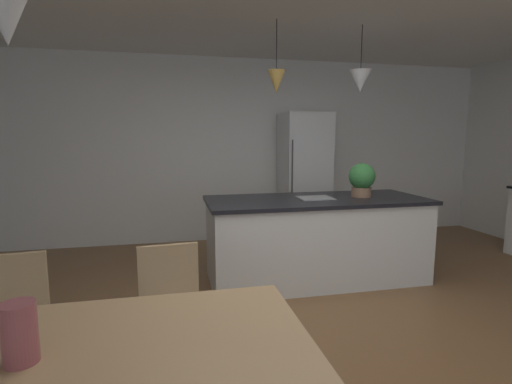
{
  "coord_description": "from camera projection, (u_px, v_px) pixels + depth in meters",
  "views": [
    {
      "loc": [
        -0.97,
        -2.51,
        1.54
      ],
      "look_at": [
        -0.4,
        0.03,
        1.17
      ],
      "focal_mm": 26.97,
      "sensor_mm": 36.0,
      "label": 1
    }
  ],
  "objects": [
    {
      "name": "chair_far_right",
      "position": [
        171.0,
        312.0,
        2.37
      ],
      "size": [
        0.43,
        0.43,
        0.87
      ],
      "color": "tan",
      "rests_on": "ground_plane"
    },
    {
      "name": "refrigerator",
      "position": [
        304.0,
        178.0,
        5.69
      ],
      "size": [
        0.67,
        0.67,
        1.9
      ],
      "color": "silver",
      "rests_on": "ground_plane"
    },
    {
      "name": "vase_on_dining_table",
      "position": [
        19.0,
        333.0,
        1.36
      ],
      "size": [
        0.12,
        0.12,
        0.22
      ],
      "color": "#994C51",
      "rests_on": "dining_table"
    },
    {
      "name": "kitchen_island",
      "position": [
        316.0,
        238.0,
        4.18
      ],
      "size": [
        2.35,
        0.96,
        0.91
      ],
      "color": "silver",
      "rests_on": "ground_plane"
    },
    {
      "name": "ground_plane",
      "position": [
        310.0,
        350.0,
        2.86
      ],
      "size": [
        10.0,
        8.4,
        0.04
      ],
      "primitive_type": "cube",
      "color": "brown"
    },
    {
      "name": "dining_table",
      "position": [
        48.0,
        371.0,
        1.43
      ],
      "size": [
        2.01,
        0.96,
        0.75
      ],
      "color": "tan",
      "rests_on": "ground_plane"
    },
    {
      "name": "potted_plant_on_island",
      "position": [
        362.0,
        179.0,
        4.2
      ],
      "size": [
        0.29,
        0.29,
        0.37
      ],
      "color": "#8C664C",
      "rests_on": "kitchen_island"
    },
    {
      "name": "pendant_over_island_aux",
      "position": [
        360.0,
        81.0,
        4.04
      ],
      "size": [
        0.23,
        0.23,
        0.68
      ],
      "color": "black"
    },
    {
      "name": "chair_far_left",
      "position": [
        9.0,
        328.0,
        2.18
      ],
      "size": [
        0.43,
        0.43,
        0.87
      ],
      "color": "tan",
      "rests_on": "ground_plane"
    },
    {
      "name": "pendant_over_table",
      "position": [
        4.0,
        1.0,
        1.24
      ],
      "size": [
        0.24,
        0.24,
        0.86
      ],
      "color": "black"
    },
    {
      "name": "wall_back_kitchen",
      "position": [
        236.0,
        151.0,
        5.82
      ],
      "size": [
        10.0,
        0.12,
        2.7
      ],
      "primitive_type": "cube",
      "color": "white",
      "rests_on": "ground_plane"
    },
    {
      "name": "pendant_over_island_main",
      "position": [
        276.0,
        82.0,
        3.85
      ],
      "size": [
        0.18,
        0.18,
        0.71
      ],
      "color": "black"
    }
  ]
}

